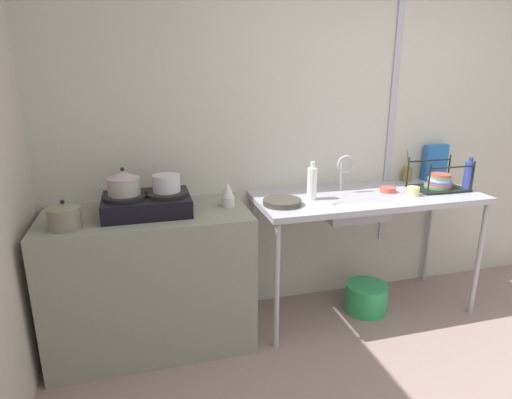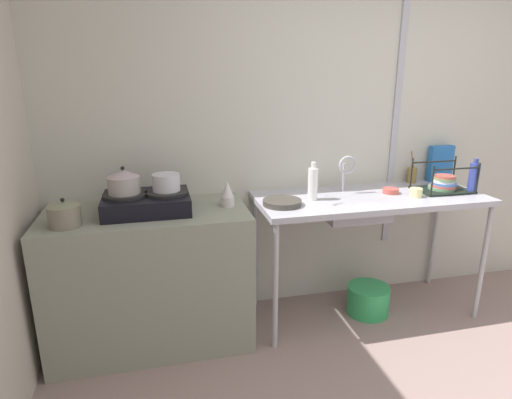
% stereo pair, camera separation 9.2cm
% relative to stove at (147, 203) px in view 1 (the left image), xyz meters
% --- Properties ---
extents(wall_back, '(5.53, 0.10, 2.79)m').
position_rel_stove_xyz_m(wall_back, '(1.67, 0.37, 0.43)').
color(wall_back, '#B9B7AB').
rests_on(wall_back, ground).
extents(wall_metal_strip, '(0.05, 0.01, 2.24)m').
position_rel_stove_xyz_m(wall_metal_strip, '(1.86, 0.31, 0.57)').
color(wall_metal_strip, '#A5A4B0').
extents(counter_concrete, '(1.26, 0.64, 0.91)m').
position_rel_stove_xyz_m(counter_concrete, '(-0.01, 0.00, -0.52)').
color(counter_concrete, gray).
rests_on(counter_concrete, ground).
extents(counter_sink, '(1.62, 0.64, 0.91)m').
position_rel_stove_xyz_m(counter_sink, '(1.53, 0.00, -0.13)').
color(counter_sink, '#A5A4B0').
rests_on(counter_sink, ground).
extents(stove, '(0.52, 0.40, 0.13)m').
position_rel_stove_xyz_m(stove, '(0.00, 0.00, 0.00)').
color(stove, black).
rests_on(stove, counter_concrete).
extents(pot_on_left_burner, '(0.19, 0.19, 0.17)m').
position_rel_stove_xyz_m(pot_on_left_burner, '(-0.13, 0.00, 0.14)').
color(pot_on_left_burner, '#9E9691').
rests_on(pot_on_left_burner, stove).
extents(pot_on_right_burner, '(0.17, 0.17, 0.11)m').
position_rel_stove_xyz_m(pot_on_right_burner, '(0.13, 0.00, 0.12)').
color(pot_on_right_burner, silver).
rests_on(pot_on_right_burner, stove).
extents(pot_beside_stove, '(0.18, 0.18, 0.17)m').
position_rel_stove_xyz_m(pot_beside_stove, '(-0.45, -0.17, 0.01)').
color(pot_beside_stove, slate).
rests_on(pot_beside_stove, counter_concrete).
extents(percolator, '(0.09, 0.09, 0.17)m').
position_rel_stove_xyz_m(percolator, '(0.51, -0.01, 0.02)').
color(percolator, beige).
rests_on(percolator, counter_concrete).
extents(sink_basin, '(0.44, 0.30, 0.15)m').
position_rel_stove_xyz_m(sink_basin, '(1.40, -0.02, -0.14)').
color(sink_basin, '#A5A4B0').
rests_on(sink_basin, counter_sink).
extents(faucet, '(0.13, 0.08, 0.27)m').
position_rel_stove_xyz_m(faucet, '(1.38, 0.11, 0.12)').
color(faucet, '#A5A4B0').
rests_on(faucet, counter_sink).
extents(frying_pan, '(0.25, 0.25, 0.04)m').
position_rel_stove_xyz_m(frying_pan, '(0.86, -0.07, -0.04)').
color(frying_pan, '#3C3831').
rests_on(frying_pan, counter_sink).
extents(dish_rack, '(0.38, 0.27, 0.22)m').
position_rel_stove_xyz_m(dish_rack, '(2.10, -0.00, -0.01)').
color(dish_rack, black).
rests_on(dish_rack, counter_sink).
extents(cup_by_rack, '(0.09, 0.09, 0.06)m').
position_rel_stove_xyz_m(cup_by_rack, '(1.81, -0.10, -0.03)').
color(cup_by_rack, beige).
rests_on(cup_by_rack, counter_sink).
extents(small_bowl_on_drainboard, '(0.11, 0.11, 0.04)m').
position_rel_stove_xyz_m(small_bowl_on_drainboard, '(1.69, 0.03, -0.04)').
color(small_bowl_on_drainboard, '#B24D43').
rests_on(small_bowl_on_drainboard, counter_sink).
extents(bottle_by_sink, '(0.07, 0.07, 0.26)m').
position_rel_stove_xyz_m(bottle_by_sink, '(1.09, 0.00, 0.05)').
color(bottle_by_sink, white).
rests_on(bottle_by_sink, counter_sink).
extents(bottle_by_rack, '(0.07, 0.07, 0.25)m').
position_rel_stove_xyz_m(bottle_by_rack, '(2.28, -0.08, 0.05)').
color(bottle_by_rack, '#303D8D').
rests_on(bottle_by_rack, counter_sink).
extents(cereal_box, '(0.20, 0.06, 0.28)m').
position_rel_stove_xyz_m(cereal_box, '(2.26, 0.27, 0.08)').
color(cereal_box, blue).
rests_on(cereal_box, counter_sink).
extents(utensil_jar, '(0.07, 0.07, 0.25)m').
position_rel_stove_xyz_m(utensil_jar, '(2.01, 0.26, 0.00)').
color(utensil_jar, olive).
rests_on(utensil_jar, counter_sink).
extents(bucket_on_floor, '(0.31, 0.31, 0.21)m').
position_rel_stove_xyz_m(bucket_on_floor, '(1.55, -0.04, -0.86)').
color(bucket_on_floor, '#2FA359').
rests_on(bucket_on_floor, ground).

